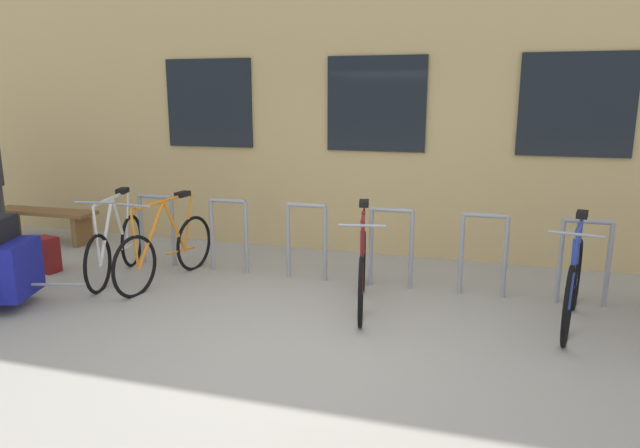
{
  "coord_description": "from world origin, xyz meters",
  "views": [
    {
      "loc": [
        1.47,
        -4.27,
        2.14
      ],
      "look_at": [
        -0.29,
        1.6,
        0.75
      ],
      "focal_mm": 32.05,
      "sensor_mm": 36.0,
      "label": 1
    }
  ],
  "objects_px": {
    "bicycle_maroon": "(362,269)",
    "bicycle_white": "(116,247)",
    "wooden_bench": "(44,219)",
    "bicycle_blue": "(573,284)",
    "bicycle_orange": "(167,249)",
    "backpack": "(47,255)"
  },
  "relations": [
    {
      "from": "bicycle_maroon",
      "to": "backpack",
      "type": "bearing_deg",
      "value": -179.89
    },
    {
      "from": "bicycle_orange",
      "to": "backpack",
      "type": "distance_m",
      "value": 1.62
    },
    {
      "from": "bicycle_maroon",
      "to": "bicycle_white",
      "type": "xyz_separation_m",
      "value": [
        -3.01,
        0.07,
        -0.0
      ]
    },
    {
      "from": "bicycle_orange",
      "to": "bicycle_blue",
      "type": "relative_size",
      "value": 1.04
    },
    {
      "from": "bicycle_blue",
      "to": "bicycle_white",
      "type": "xyz_separation_m",
      "value": [
        -5.03,
        -0.01,
        -0.02
      ]
    },
    {
      "from": "bicycle_maroon",
      "to": "bicycle_blue",
      "type": "height_order",
      "value": "bicycle_maroon"
    },
    {
      "from": "bicycle_orange",
      "to": "wooden_bench",
      "type": "bearing_deg",
      "value": 158.11
    },
    {
      "from": "bicycle_blue",
      "to": "bicycle_white",
      "type": "relative_size",
      "value": 1.03
    },
    {
      "from": "bicycle_orange",
      "to": "backpack",
      "type": "relative_size",
      "value": 4.0
    },
    {
      "from": "wooden_bench",
      "to": "bicycle_blue",
      "type": "bearing_deg",
      "value": -9.06
    },
    {
      "from": "bicycle_orange",
      "to": "wooden_bench",
      "type": "xyz_separation_m",
      "value": [
        -2.72,
        1.09,
        -0.03
      ]
    },
    {
      "from": "bicycle_maroon",
      "to": "bicycle_white",
      "type": "bearing_deg",
      "value": 178.76
    },
    {
      "from": "backpack",
      "to": "bicycle_orange",
      "type": "bearing_deg",
      "value": 14.18
    },
    {
      "from": "bicycle_blue",
      "to": "wooden_bench",
      "type": "distance_m",
      "value": 7.18
    },
    {
      "from": "bicycle_orange",
      "to": "backpack",
      "type": "bearing_deg",
      "value": -175.91
    },
    {
      "from": "bicycle_blue",
      "to": "backpack",
      "type": "distance_m",
      "value": 5.99
    },
    {
      "from": "bicycle_blue",
      "to": "bicycle_orange",
      "type": "bearing_deg",
      "value": 179.52
    },
    {
      "from": "bicycle_orange",
      "to": "wooden_bench",
      "type": "height_order",
      "value": "bicycle_orange"
    },
    {
      "from": "bicycle_blue",
      "to": "wooden_bench",
      "type": "relative_size",
      "value": 1.04
    },
    {
      "from": "bicycle_maroon",
      "to": "bicycle_orange",
      "type": "xyz_separation_m",
      "value": [
        -2.35,
        0.11,
        0.0
      ]
    },
    {
      "from": "bicycle_orange",
      "to": "backpack",
      "type": "height_order",
      "value": "bicycle_orange"
    },
    {
      "from": "bicycle_orange",
      "to": "bicycle_blue",
      "type": "distance_m",
      "value": 4.37
    }
  ]
}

